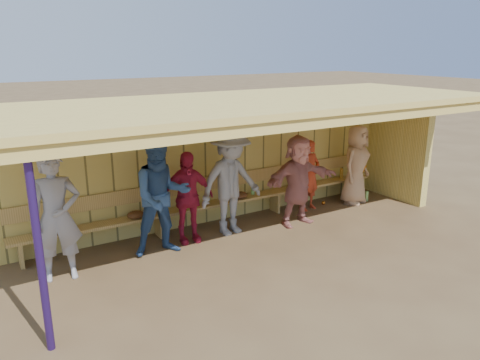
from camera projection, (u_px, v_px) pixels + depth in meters
name	position (u px, v px, depth m)	size (l,w,h in m)	color
ground	(250.00, 241.00, 8.31)	(90.00, 90.00, 0.00)	brown
player_a	(56.00, 217.00, 6.75)	(0.70, 0.46, 1.93)	#92929A
player_c	(162.00, 196.00, 7.59)	(0.97, 0.75, 1.99)	#2F5083
player_d	(187.00, 197.00, 8.10)	(0.96, 0.40, 1.63)	#AE1B36
player_e	(231.00, 182.00, 8.43)	(1.27, 0.73, 1.97)	gray
player_f	(298.00, 180.00, 8.91)	(1.63, 0.52, 1.76)	tan
player_g	(310.00, 175.00, 9.76)	(0.54, 0.36, 1.49)	#C23B1F
player_h	(356.00, 165.00, 10.15)	(0.85, 0.55, 1.74)	tan
dugout_structure	(249.00, 139.00, 8.60)	(8.80, 3.20, 2.50)	#D1B959
bench	(220.00, 197.00, 9.08)	(7.60, 0.34, 0.93)	tan
dugout_equipment	(196.00, 205.00, 8.70)	(6.67, 0.62, 0.80)	orange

